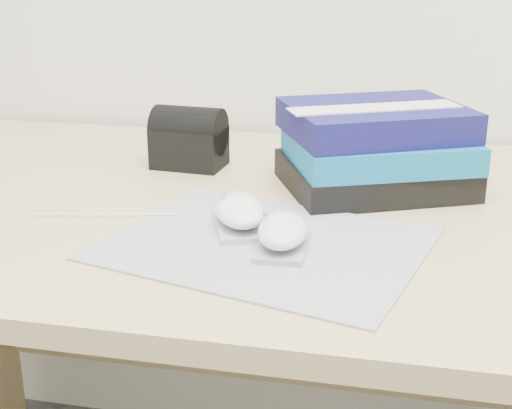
% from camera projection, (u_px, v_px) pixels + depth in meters
% --- Properties ---
extents(desk, '(1.60, 0.80, 0.73)m').
position_uv_depth(desk, '(324.00, 328.00, 1.16)').
color(desk, tan).
rests_on(desk, ground).
extents(mousepad, '(0.44, 0.38, 0.00)m').
position_uv_depth(mousepad, '(265.00, 244.00, 0.88)').
color(mousepad, gray).
rests_on(mousepad, desk).
extents(mouse_rear, '(0.10, 0.13, 0.05)m').
position_uv_depth(mouse_rear, '(240.00, 212.00, 0.93)').
color(mouse_rear, '#ACACAF').
rests_on(mouse_rear, mousepad).
extents(mouse_front, '(0.06, 0.11, 0.05)m').
position_uv_depth(mouse_front, '(283.00, 233.00, 0.86)').
color(mouse_front, '#9C9C9E').
rests_on(mouse_front, mousepad).
extents(usb_cable, '(0.20, 0.04, 0.00)m').
position_uv_depth(usb_cable, '(105.00, 214.00, 0.98)').
color(usb_cable, white).
rests_on(usb_cable, mousepad).
extents(book_stack, '(0.32, 0.30, 0.13)m').
position_uv_depth(book_stack, '(376.00, 148.00, 1.08)').
color(book_stack, black).
rests_on(book_stack, desk).
extents(pouch, '(0.12, 0.09, 0.10)m').
position_uv_depth(pouch, '(189.00, 138.00, 1.19)').
color(pouch, black).
rests_on(pouch, desk).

